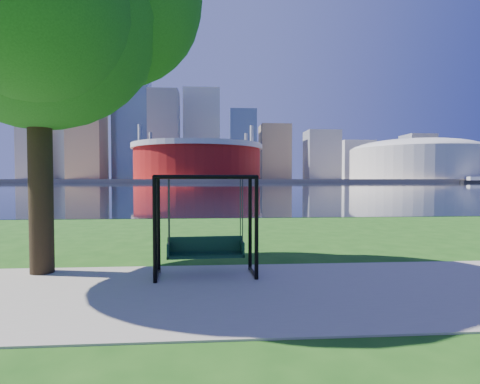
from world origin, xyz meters
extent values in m
plane|color=#1E5114|center=(0.00, 0.00, 0.00)|extent=(900.00, 900.00, 0.00)
cube|color=#9E937F|center=(0.00, -0.50, 0.01)|extent=(120.00, 4.00, 0.03)
cube|color=black|center=(0.00, 102.00, 0.01)|extent=(900.00, 180.00, 0.02)
cube|color=#937F60|center=(0.00, 306.00, 1.00)|extent=(900.00, 228.00, 2.00)
cylinder|color=maroon|center=(-10.00, 235.00, 13.00)|extent=(80.00, 80.00, 22.00)
cylinder|color=silver|center=(-10.00, 235.00, 22.50)|extent=(83.00, 83.00, 3.00)
cylinder|color=silver|center=(22.91, 254.00, 18.00)|extent=(2.00, 2.00, 32.00)
cylinder|color=silver|center=(-42.91, 254.00, 18.00)|extent=(2.00, 2.00, 32.00)
cylinder|color=silver|center=(-42.91, 216.00, 18.00)|extent=(2.00, 2.00, 32.00)
cylinder|color=silver|center=(22.91, 216.00, 18.00)|extent=(2.00, 2.00, 32.00)
cylinder|color=beige|center=(135.00, 235.00, 12.00)|extent=(84.00, 84.00, 20.00)
ellipsoid|color=beige|center=(135.00, 235.00, 21.00)|extent=(84.00, 84.00, 15.12)
cube|color=gray|center=(-140.00, 310.00, 33.00)|extent=(28.00, 28.00, 62.00)
cube|color=#998466|center=(-100.00, 300.00, 46.00)|extent=(26.00, 26.00, 88.00)
cube|color=slate|center=(-70.00, 325.00, 49.50)|extent=(30.00, 24.00, 95.00)
cube|color=gray|center=(-40.00, 305.00, 38.00)|extent=(24.00, 24.00, 72.00)
cube|color=silver|center=(-10.00, 335.00, 42.00)|extent=(32.00, 28.00, 80.00)
cube|color=slate|center=(25.00, 310.00, 31.00)|extent=(22.00, 22.00, 58.00)
cube|color=#998466|center=(55.00, 325.00, 26.00)|extent=(26.00, 26.00, 48.00)
cube|color=gray|center=(95.00, 315.00, 23.00)|extent=(28.00, 24.00, 42.00)
cube|color=silver|center=(135.00, 340.00, 20.00)|extent=(30.00, 26.00, 36.00)
cube|color=gray|center=(185.00, 320.00, 22.00)|extent=(24.00, 24.00, 40.00)
cube|color=#998466|center=(225.00, 335.00, 18.00)|extent=(26.00, 26.00, 32.00)
sphere|color=#998466|center=(-100.00, 300.00, 93.50)|extent=(10.00, 10.00, 10.00)
cylinder|color=black|center=(-1.56, 0.12, 1.02)|extent=(0.08, 0.08, 2.05)
cylinder|color=black|center=(0.40, 0.24, 1.02)|extent=(0.08, 0.08, 2.05)
cylinder|color=black|center=(-1.60, 0.92, 1.02)|extent=(0.08, 0.08, 2.05)
cylinder|color=black|center=(0.36, 1.04, 1.02)|extent=(0.08, 0.08, 2.05)
cylinder|color=black|center=(-0.58, 0.18, 2.05)|extent=(1.96, 0.19, 0.08)
cylinder|color=black|center=(-0.62, 0.98, 2.05)|extent=(1.96, 0.19, 0.08)
cylinder|color=black|center=(-1.58, 0.52, 2.05)|extent=(0.13, 0.81, 0.08)
cylinder|color=black|center=(-1.58, 0.52, 0.07)|extent=(0.11, 0.80, 0.06)
cylinder|color=black|center=(0.38, 0.64, 2.05)|extent=(0.13, 0.81, 0.08)
cylinder|color=black|center=(0.38, 0.64, 0.07)|extent=(0.11, 0.80, 0.06)
cube|color=black|center=(-0.60, 0.58, 0.45)|extent=(1.58, 0.49, 0.05)
cube|color=black|center=(-0.61, 0.75, 0.64)|extent=(1.56, 0.13, 0.34)
cube|color=black|center=(-1.35, 0.54, 0.57)|extent=(0.07, 0.40, 0.30)
cube|color=black|center=(0.15, 0.62, 0.57)|extent=(0.07, 0.40, 0.30)
cylinder|color=#2C2C31|center=(-1.32, 0.37, 1.36)|extent=(0.02, 0.02, 1.29)
cylinder|color=#2C2C31|center=(0.14, 0.46, 1.36)|extent=(0.02, 0.02, 1.29)
cylinder|color=#2C2C31|center=(-1.34, 0.70, 1.36)|extent=(0.02, 0.02, 1.29)
cylinder|color=#2C2C31|center=(0.12, 0.79, 1.36)|extent=(0.02, 0.02, 1.29)
cylinder|color=black|center=(-4.06, 1.09, 2.39)|extent=(0.48, 0.48, 4.79)
sphere|color=#1D5318|center=(-4.06, 1.09, 5.66)|extent=(5.22, 5.22, 5.22)
sphere|color=#1D5318|center=(-3.62, -0.11, 5.12)|extent=(3.48, 3.48, 3.48)
camera|label=1|loc=(-0.46, -7.04, 2.01)|focal=28.00mm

